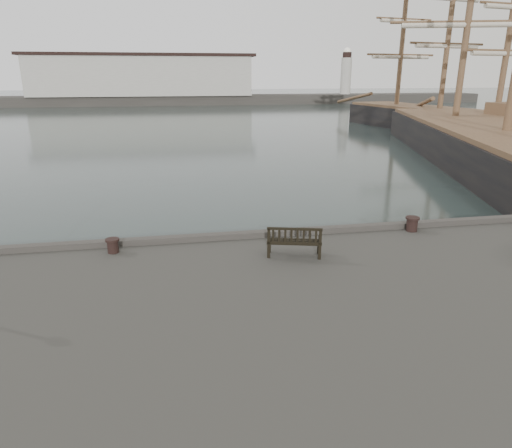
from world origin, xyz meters
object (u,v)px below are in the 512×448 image
Objects in this scene: tall_ship_far at (438,125)px; bollard_left at (113,246)px; bench at (294,247)px; tall_ship_main at (502,159)px; bollard_right at (412,224)px.

bollard_left is at bearing -141.14° from tall_ship_far.
tall_ship_main is (19.43, 16.54, -1.05)m from bench.
tall_ship_main is 22.03m from tall_ship_far.
bollard_right is at bearing 32.71° from bench.
tall_ship_main reaches higher than tall_ship_far.
tall_ship_main is (24.43, 15.35, -0.99)m from bollard_left.
bollard_left is at bearing -178.76° from bollard_right.
tall_ship_far is (27.05, 37.21, -1.03)m from bench.
bench is at bearing -162.14° from bollard_right.
bollard_right is 0.01× the size of tall_ship_main.
bollard_right is (9.30, 0.20, 0.03)m from bollard_left.
bollard_right reaches higher than bollard_left.
bollard_left is 28.87m from tall_ship_main.
bollard_left is 48.22m from tall_ship_far.
bench is 3.84× the size of bollard_left.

